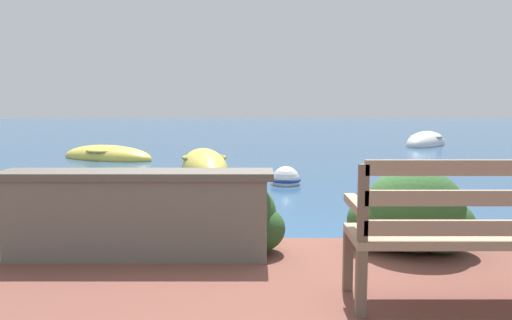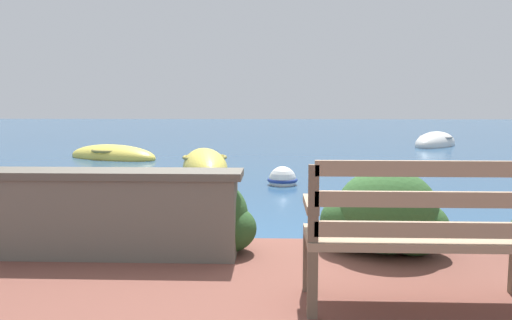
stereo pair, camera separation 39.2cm
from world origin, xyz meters
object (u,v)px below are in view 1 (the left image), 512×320
at_px(rowboat_mid, 108,157).
at_px(mooring_buoy, 286,180).
at_px(park_bench, 468,229).
at_px(rowboat_far, 426,143).
at_px(rowboat_nearest, 204,168).

relative_size(rowboat_mid, mooring_buoy, 5.36).
relative_size(park_bench, mooring_buoy, 2.63).
bearing_deg(rowboat_far, rowboat_mid, 147.40).
height_order(rowboat_nearest, rowboat_far, rowboat_far).
bearing_deg(mooring_buoy, rowboat_far, 57.33).
bearing_deg(rowboat_far, mooring_buoy, -178.64).
distance_m(rowboat_nearest, rowboat_mid, 3.62).
bearing_deg(rowboat_far, rowboat_nearest, 167.09).
xyz_separation_m(park_bench, rowboat_far, (4.59, 14.22, -0.63)).
height_order(park_bench, rowboat_nearest, park_bench).
xyz_separation_m(rowboat_nearest, mooring_buoy, (1.65, -1.80, 0.02)).
height_order(park_bench, rowboat_far, park_bench).
bearing_deg(mooring_buoy, rowboat_mid, 137.11).
bearing_deg(mooring_buoy, park_bench, -82.67).
bearing_deg(mooring_buoy, rowboat_nearest, 132.54).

